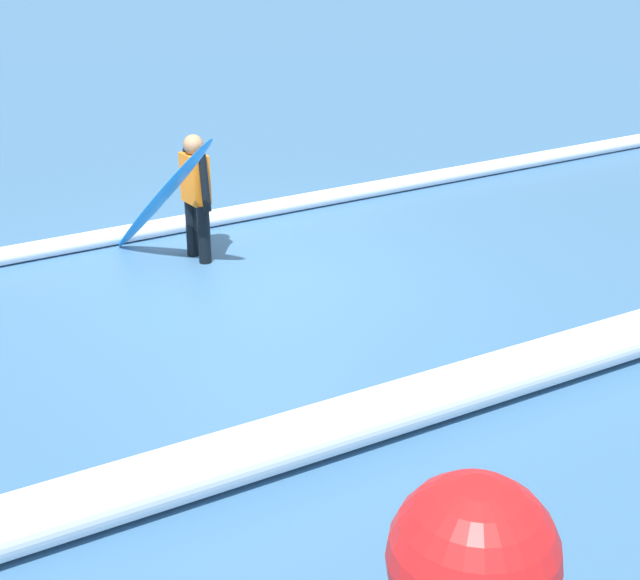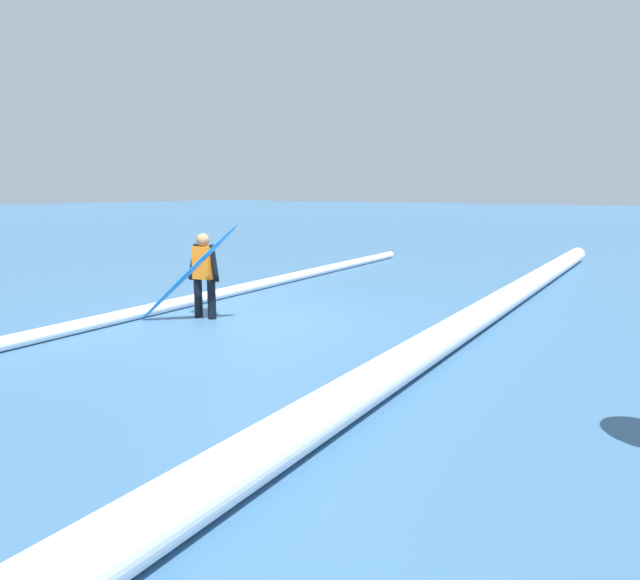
{
  "view_description": "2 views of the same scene",
  "coord_description": "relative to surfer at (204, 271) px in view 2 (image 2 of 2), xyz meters",
  "views": [
    {
      "loc": [
        3.56,
        8.54,
        3.94
      ],
      "look_at": [
        0.17,
        1.92,
        0.68
      ],
      "focal_mm": 52.75,
      "sensor_mm": 36.0,
      "label": 1
    },
    {
      "loc": [
        6.65,
        5.97,
        2.13
      ],
      "look_at": [
        0.38,
        1.56,
        0.75
      ],
      "focal_mm": 31.2,
      "sensor_mm": 36.0,
      "label": 2
    }
  ],
  "objects": [
    {
      "name": "ground_plane",
      "position": [
        -0.28,
        0.88,
        -0.8
      ],
      "size": [
        163.44,
        163.44,
        0.0
      ],
      "primitive_type": "plane",
      "color": "#376086"
    },
    {
      "name": "surfboard",
      "position": [
        0.41,
        0.06,
        0.0
      ],
      "size": [
        0.84,
        1.79,
        1.64
      ],
      "color": "#268CE5",
      "rests_on": "ground_plane"
    },
    {
      "name": "wave_crest_foreground",
      "position": [
        -0.8,
        -0.96,
        -0.7
      ],
      "size": [
        17.02,
        1.13,
        0.21
      ],
      "primitive_type": "cylinder",
      "rotation": [
        0.0,
        1.57,
        0.05
      ],
      "color": "white",
      "rests_on": "ground_plane"
    },
    {
      "name": "wave_crest_midground",
      "position": [
        -0.36,
        4.11,
        -0.59
      ],
      "size": [
        22.94,
        1.41,
        0.41
      ],
      "primitive_type": "cylinder",
      "rotation": [
        0.0,
        1.57,
        0.04
      ],
      "color": "white",
      "rests_on": "ground_plane"
    },
    {
      "name": "surfer",
      "position": [
        0.0,
        0.0,
        0.0
      ],
      "size": [
        0.25,
        0.64,
        1.43
      ],
      "rotation": [
        0.0,
        0.0,
        4.86
      ],
      "color": "black",
      "rests_on": "ground_plane"
    }
  ]
}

